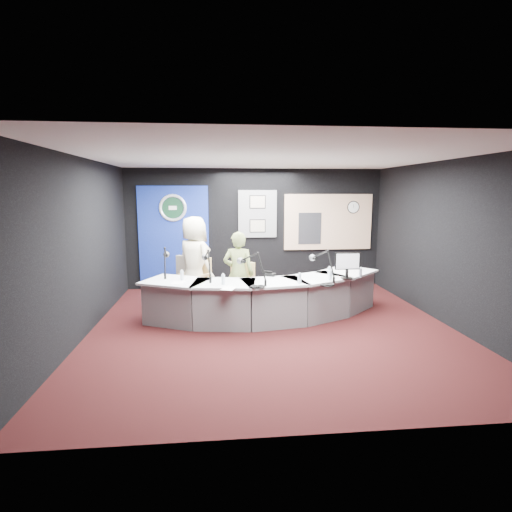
{
  "coord_description": "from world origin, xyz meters",
  "views": [
    {
      "loc": [
        -0.91,
        -6.37,
        2.26
      ],
      "look_at": [
        -0.2,
        0.8,
        1.1
      ],
      "focal_mm": 28.0,
      "sensor_mm": 36.0,
      "label": 1
    }
  ],
  "objects": [
    {
      "name": "framed_photo_lower",
      "position": [
        0.05,
        2.94,
        1.47
      ],
      "size": [
        0.34,
        0.02,
        0.27
      ],
      "primitive_type": "cube",
      "color": "gray",
      "rests_on": "pinboard"
    },
    {
      "name": "water_bottles",
      "position": [
        0.06,
        0.29,
        0.84
      ],
      "size": [
        3.22,
        0.59,
        0.18
      ],
      "primitive_type": null,
      "color": "silver",
      "rests_on": "broadcast_desk"
    },
    {
      "name": "person_woman",
      "position": [
        -0.52,
        0.81,
        0.78
      ],
      "size": [
        0.64,
        0.49,
        1.55
      ],
      "primitive_type": "imported",
      "rotation": [
        0.0,
        0.0,
        2.91
      ],
      "color": "olive",
      "rests_on": "ground"
    },
    {
      "name": "ceiling",
      "position": [
        0.0,
        0.0,
        2.8
      ],
      "size": [
        6.0,
        6.0,
        0.02
      ],
      "primitive_type": "cube",
      "color": "silver",
      "rests_on": "ground"
    },
    {
      "name": "pinboard",
      "position": [
        0.05,
        2.97,
        1.75
      ],
      "size": [
        0.9,
        0.04,
        1.1
      ],
      "primitive_type": "cube",
      "color": "slate",
      "rests_on": "wall_back"
    },
    {
      "name": "booth_glow",
      "position": [
        1.75,
        2.96,
        1.55
      ],
      "size": [
        2.0,
        0.02,
        1.2
      ],
      "primitive_type": "cube",
      "color": "beige",
      "rests_on": "booth_window_frame"
    },
    {
      "name": "boom_mic_b",
      "position": [
        -1.08,
        0.52,
        1.05
      ],
      "size": [
        0.22,
        0.73,
        0.6
      ],
      "primitive_type": null,
      "color": "black",
      "rests_on": "broadcast_desk"
    },
    {
      "name": "boom_mic_c",
      "position": [
        -0.33,
        0.13,
        1.05
      ],
      "size": [
        0.5,
        0.61,
        0.6
      ],
      "primitive_type": null,
      "color": "black",
      "rests_on": "broadcast_desk"
    },
    {
      "name": "wall_clock",
      "position": [
        2.35,
        2.94,
        1.9
      ],
      "size": [
        0.28,
        0.01,
        0.28
      ],
      "primitive_type": "cylinder",
      "rotation": [
        1.57,
        0.0,
        0.0
      ],
      "color": "white",
      "rests_on": "booth_window_frame"
    },
    {
      "name": "backdrop_panel",
      "position": [
        -1.9,
        2.97,
        1.25
      ],
      "size": [
        1.6,
        0.05,
        2.3
      ],
      "primitive_type": "cube",
      "color": "navy",
      "rests_on": "wall_back"
    },
    {
      "name": "agency_seal",
      "position": [
        -1.9,
        2.93,
        1.9
      ],
      "size": [
        0.63,
        0.07,
        0.63
      ],
      "primitive_type": "torus",
      "rotation": [
        1.57,
        0.0,
        0.0
      ],
      "color": "silver",
      "rests_on": "backdrop_panel"
    },
    {
      "name": "boom_mic_a",
      "position": [
        -1.84,
        0.9,
        1.05
      ],
      "size": [
        0.16,
        0.74,
        0.6
      ],
      "primitive_type": null,
      "color": "black",
      "rests_on": "broadcast_desk"
    },
    {
      "name": "wall_right",
      "position": [
        3.0,
        0.0,
        1.4
      ],
      "size": [
        0.02,
        6.0,
        2.8
      ],
      "primitive_type": "cube",
      "color": "black",
      "rests_on": "ground"
    },
    {
      "name": "wall_front",
      "position": [
        0.0,
        -3.0,
        1.4
      ],
      "size": [
        6.0,
        0.02,
        2.8
      ],
      "primitive_type": "cube",
      "color": "black",
      "rests_on": "ground"
    },
    {
      "name": "framed_photo_upper",
      "position": [
        0.05,
        2.94,
        2.03
      ],
      "size": [
        0.34,
        0.02,
        0.27
      ],
      "primitive_type": "cube",
      "color": "gray",
      "rests_on": "pinboard"
    },
    {
      "name": "headphones_far",
      "position": [
        -0.27,
        -0.2,
        0.77
      ],
      "size": [
        0.24,
        0.24,
        0.04
      ],
      "primitive_type": "torus",
      "color": "black",
      "rests_on": "broadcast_desk"
    },
    {
      "name": "computer_monitor",
      "position": [
        1.35,
        0.29,
        1.07
      ],
      "size": [
        0.47,
        0.04,
        0.32
      ],
      "primitive_type": "cube",
      "rotation": [
        0.0,
        0.0,
        -0.03
      ],
      "color": "black",
      "rests_on": "broadcast_desk"
    },
    {
      "name": "armchair_right",
      "position": [
        -0.52,
        0.81,
        0.43
      ],
      "size": [
        0.64,
        0.64,
        0.86
      ],
      "primitive_type": null,
      "rotation": [
        0.0,
        0.0,
        -0.43
      ],
      "color": "tan",
      "rests_on": "ground"
    },
    {
      "name": "desk_phone",
      "position": [
        0.05,
        0.67,
        0.78
      ],
      "size": [
        0.22,
        0.21,
        0.05
      ],
      "primitive_type": "cube",
      "rotation": [
        0.0,
        0.0,
        -0.44
      ],
      "color": "black",
      "rests_on": "broadcast_desk"
    },
    {
      "name": "equipment_rack",
      "position": [
        1.3,
        2.94,
        1.4
      ],
      "size": [
        0.55,
        0.02,
        0.75
      ],
      "primitive_type": "cube",
      "color": "black",
      "rests_on": "booth_window_frame"
    },
    {
      "name": "paper_stack",
      "position": [
        -1.57,
        0.27,
        0.75
      ],
      "size": [
        0.25,
        0.32,
        0.0
      ],
      "primitive_type": "cube",
      "rotation": [
        0.0,
        0.0,
        -0.19
      ],
      "color": "white",
      "rests_on": "broadcast_desk"
    },
    {
      "name": "wall_back",
      "position": [
        0.0,
        3.0,
        1.4
      ],
      "size": [
        6.0,
        0.02,
        2.8
      ],
      "primitive_type": "cube",
      "color": "black",
      "rests_on": "ground"
    },
    {
      "name": "person_man",
      "position": [
        -1.36,
        1.53,
        0.89
      ],
      "size": [
        1.01,
        1.03,
        1.79
      ],
      "primitive_type": "imported",
      "rotation": [
        0.0,
        0.0,
        2.31
      ],
      "color": "beige",
      "rests_on": "ground"
    },
    {
      "name": "notepad",
      "position": [
        -0.73,
        -0.2,
        0.75
      ],
      "size": [
        0.28,
        0.33,
        0.0
      ],
      "primitive_type": "cube",
      "rotation": [
        0.0,
        0.0,
        -0.38
      ],
      "color": "white",
      "rests_on": "broadcast_desk"
    },
    {
      "name": "ground",
      "position": [
        0.0,
        0.0,
        0.0
      ],
      "size": [
        6.0,
        6.0,
        0.0
      ],
      "primitive_type": "plane",
      "color": "black",
      "rests_on": "ground"
    },
    {
      "name": "boom_mic_d",
      "position": [
        0.92,
        0.3,
        1.05
      ],
      "size": [
        0.35,
        0.69,
        0.6
      ],
      "primitive_type": null,
      "color": "black",
      "rests_on": "broadcast_desk"
    },
    {
      "name": "wall_left",
      "position": [
        -3.0,
        0.0,
        1.4
      ],
      "size": [
        0.02,
        6.0,
        2.8
      ],
      "primitive_type": "cube",
      "color": "black",
      "rests_on": "ground"
    },
    {
      "name": "seal_center",
      "position": [
        -1.9,
        2.94,
        1.9
      ],
      "size": [
        0.48,
        0.01,
        0.48
      ],
      "primitive_type": "cylinder",
      "rotation": [
        1.57,
        0.0,
        0.0
      ],
      "color": "black",
      "rests_on": "backdrop_panel"
    },
    {
      "name": "headphones_near",
      "position": [
        0.87,
        -0.19,
        0.77
      ],
      "size": [
        0.21,
        0.21,
        0.04
      ],
      "primitive_type": "torus",
      "color": "black",
      "rests_on": "broadcast_desk"
    },
    {
      "name": "armchair_left",
      "position": [
        -1.36,
        1.53,
        0.43
      ],
      "size": [
        0.69,
        0.69,
        0.87
      ],
      "primitive_type": null,
      "rotation": [
        0.0,
        0.0,
        -0.66
      ],
      "color": "tan",
      "rests_on": "ground"
    },
    {
      "name": "broadcast_desk",
      "position": [
        -0.05,
        0.55,
        0.38
      ],
      "size": [
        4.5,
        1.9,
        0.75
      ],
      "primitive_type": null,
      "color": "silver",
      "rests_on": "ground"
    },
    {
      "name": "draped_jacket",
      "position": [
        -1.53,
        1.73,
        0.62
      ],
      "size": [
        0.46,
        0.39,
        0.7
      ],
      "primitive_type": "cube",
      "rotation": [
        0.0,
        0.0,
        -0.66
      ],
      "color": "#6D665C",
      "rests_on": "armchair_left"
    },
    {
      "name": "booth_window_frame",
      "position": [
        1.75,
        2.97,
        1.55
      ],
      "size": [
        2.12,
        0.06,
        1.32
      ],
      "primitive_type": "cube",
      "color": "tan",
      "rests_on": "wall_back"
    }
  ]
}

